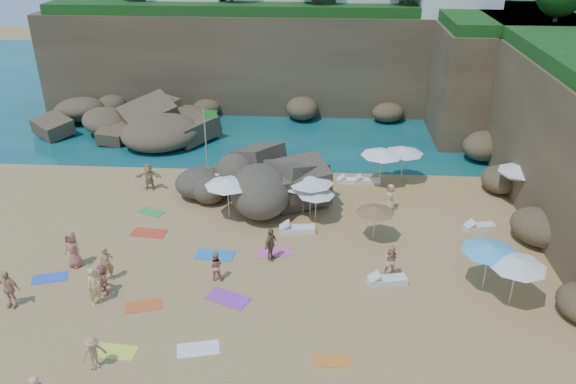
# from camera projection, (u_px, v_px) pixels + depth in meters

# --- Properties ---
(ground) EXTENTS (120.00, 120.00, 0.00)m
(ground) POSITION_uv_depth(u_px,v_px,m) (244.00, 253.00, 28.18)
(ground) COLOR tan
(ground) RESTS_ON ground
(seawater) EXTENTS (120.00, 120.00, 0.00)m
(seawater) POSITION_uv_depth(u_px,v_px,m) (286.00, 87.00, 54.94)
(seawater) COLOR #0C4751
(seawater) RESTS_ON ground
(cliff_back) EXTENTS (44.00, 8.00, 8.00)m
(cliff_back) POSITION_uv_depth(u_px,v_px,m) (305.00, 58.00, 48.58)
(cliff_back) COLOR brown
(cliff_back) RESTS_ON ground
(cliff_corner) EXTENTS (10.00, 12.00, 8.00)m
(cliff_corner) POSITION_uv_depth(u_px,v_px,m) (496.00, 76.00, 43.23)
(cliff_corner) COLOR brown
(cliff_corner) RESTS_ON ground
(rock_promontory) EXTENTS (12.00, 7.00, 2.00)m
(rock_promontory) POSITION_uv_depth(u_px,v_px,m) (131.00, 135.00, 43.10)
(rock_promontory) COLOR brown
(rock_promontory) RESTS_ON ground
(marina_masts) EXTENTS (3.10, 0.10, 6.00)m
(marina_masts) POSITION_uv_depth(u_px,v_px,m) (117.00, 53.00, 54.57)
(marina_masts) COLOR white
(marina_masts) RESTS_ON ground
(rock_outcrop) EXTENTS (7.66, 6.20, 2.79)m
(rock_outcrop) POSITION_uv_depth(u_px,v_px,m) (247.00, 195.00, 33.96)
(rock_outcrop) COLOR brown
(rock_outcrop) RESTS_ON ground
(flag_pole) EXTENTS (0.88, 0.09, 4.51)m
(flag_pole) POSITION_uv_depth(u_px,v_px,m) (207.00, 133.00, 35.25)
(flag_pole) COLOR silver
(flag_pole) RESTS_ON ground
(parasol_0) EXTENTS (2.54, 2.54, 2.40)m
(parasol_0) POSITION_uv_depth(u_px,v_px,m) (227.00, 182.00, 30.47)
(parasol_0) COLOR silver
(parasol_0) RESTS_ON ground
(parasol_1) EXTENTS (2.18, 2.18, 2.06)m
(parasol_1) POSITION_uv_depth(u_px,v_px,m) (303.00, 184.00, 31.01)
(parasol_1) COLOR silver
(parasol_1) RESTS_ON ground
(parasol_2) EXTENTS (2.57, 2.57, 2.43)m
(parasol_2) POSITION_uv_depth(u_px,v_px,m) (382.00, 152.00, 34.15)
(parasol_2) COLOR silver
(parasol_2) RESTS_ON ground
(parasol_3) EXTENTS (2.44, 2.44, 2.31)m
(parasol_3) POSITION_uv_depth(u_px,v_px,m) (404.00, 150.00, 34.72)
(parasol_3) COLOR silver
(parasol_3) RESTS_ON ground
(parasol_4) EXTENTS (2.15, 2.15, 2.04)m
(parasol_4) POSITION_uv_depth(u_px,v_px,m) (520.00, 172.00, 32.43)
(parasol_4) COLOR silver
(parasol_4) RESTS_ON ground
(parasol_5) EXTENTS (2.54, 2.54, 2.40)m
(parasol_5) POSITION_uv_depth(u_px,v_px,m) (311.00, 180.00, 30.73)
(parasol_5) COLOR silver
(parasol_5) RESTS_ON ground
(parasol_6) EXTENTS (2.04, 2.04, 1.93)m
(parasol_6) POSITION_uv_depth(u_px,v_px,m) (375.00, 210.00, 28.55)
(parasol_6) COLOR silver
(parasol_6) RESTS_ON ground
(parasol_8) EXTENTS (2.60, 2.60, 2.46)m
(parasol_8) POSITION_uv_depth(u_px,v_px,m) (521.00, 168.00, 31.95)
(parasol_8) COLOR silver
(parasol_8) RESTS_ON ground
(parasol_9) EXTENTS (2.06, 2.06, 1.94)m
(parasol_9) POSITION_uv_depth(u_px,v_px,m) (316.00, 192.00, 30.31)
(parasol_9) COLOR silver
(parasol_9) RESTS_ON ground
(parasol_10) EXTENTS (2.50, 2.50, 2.37)m
(parasol_10) POSITION_uv_depth(u_px,v_px,m) (490.00, 248.00, 24.57)
(parasol_10) COLOR silver
(parasol_10) RESTS_ON ground
(parasol_11) EXTENTS (2.46, 2.46, 2.32)m
(parasol_11) POSITION_uv_depth(u_px,v_px,m) (518.00, 262.00, 23.61)
(parasol_11) COLOR silver
(parasol_11) RESTS_ON ground
(lounger_0) EXTENTS (2.05, 1.58, 0.31)m
(lounger_0) POSITION_uv_depth(u_px,v_px,m) (275.00, 172.00, 36.55)
(lounger_0) COLOR white
(lounger_0) RESTS_ON ground
(lounger_1) EXTENTS (1.73, 0.68, 0.26)m
(lounger_1) POSITION_uv_depth(u_px,v_px,m) (367.00, 181.00, 35.41)
(lounger_1) COLOR silver
(lounger_1) RESTS_ON ground
(lounger_2) EXTENTS (1.69, 0.69, 0.26)m
(lounger_2) POSITION_uv_depth(u_px,v_px,m) (350.00, 181.00, 35.45)
(lounger_2) COLOR white
(lounger_2) RESTS_ON ground
(lounger_3) EXTENTS (1.97, 0.85, 0.30)m
(lounger_3) POSITION_uv_depth(u_px,v_px,m) (297.00, 229.00, 30.00)
(lounger_3) COLOR white
(lounger_3) RESTS_ON ground
(lounger_4) EXTENTS (1.74, 0.96, 0.26)m
(lounger_4) POSITION_uv_depth(u_px,v_px,m) (479.00, 227.00, 30.26)
(lounger_4) COLOR silver
(lounger_4) RESTS_ON ground
(lounger_5) EXTENTS (1.88, 0.96, 0.28)m
(lounger_5) POSITION_uv_depth(u_px,v_px,m) (387.00, 280.00, 25.86)
(lounger_5) COLOR silver
(lounger_5) RESTS_ON ground
(towel_0) EXTENTS (1.75, 1.27, 0.03)m
(towel_0) POSITION_uv_depth(u_px,v_px,m) (50.00, 278.00, 26.23)
(towel_0) COLOR blue
(towel_0) RESTS_ON ground
(towel_2) EXTENTS (1.76, 1.24, 0.03)m
(towel_2) POSITION_uv_depth(u_px,v_px,m) (144.00, 306.00, 24.38)
(towel_2) COLOR #DA5822
(towel_2) RESTS_ON ground
(towel_4) EXTENTS (1.70, 0.95, 0.03)m
(towel_4) POSITION_uv_depth(u_px,v_px,m) (115.00, 352.00, 21.84)
(towel_4) COLOR #DDE73C
(towel_4) RESTS_ON ground
(towel_5) EXTENTS (1.80, 1.19, 0.03)m
(towel_5) POSITION_uv_depth(u_px,v_px,m) (198.00, 349.00, 21.97)
(towel_5) COLOR white
(towel_5) RESTS_ON ground
(towel_6) EXTENTS (2.14, 1.64, 0.03)m
(towel_6) POSITION_uv_depth(u_px,v_px,m) (228.00, 298.00, 24.85)
(towel_6) COLOR purple
(towel_6) RESTS_ON ground
(towel_7) EXTENTS (1.91, 1.09, 0.03)m
(towel_7) POSITION_uv_depth(u_px,v_px,m) (149.00, 233.00, 29.91)
(towel_7) COLOR red
(towel_7) RESTS_ON ground
(towel_8) EXTENTS (1.97, 1.09, 0.03)m
(towel_8) POSITION_uv_depth(u_px,v_px,m) (215.00, 255.00, 27.98)
(towel_8) COLOR #2478C3
(towel_8) RESTS_ON ground
(towel_9) EXTENTS (1.90, 1.29, 0.03)m
(towel_9) POSITION_uv_depth(u_px,v_px,m) (274.00, 252.00, 28.21)
(towel_9) COLOR #D75399
(towel_9) RESTS_ON ground
(towel_10) EXTENTS (1.55, 0.85, 0.03)m
(towel_10) POSITION_uv_depth(u_px,v_px,m) (331.00, 361.00, 21.40)
(towel_10) COLOR orange
(towel_10) RESTS_ON ground
(towel_11) EXTENTS (1.67, 1.28, 0.03)m
(towel_11) POSITION_uv_depth(u_px,v_px,m) (152.00, 212.00, 31.99)
(towel_11) COLOR green
(towel_11) RESTS_ON ground
(person_stand_0) EXTENTS (0.76, 0.77, 1.80)m
(person_stand_0) POSITION_uv_depth(u_px,v_px,m) (95.00, 287.00, 24.15)
(person_stand_0) COLOR #DFBA75
(person_stand_0) RESTS_ON ground
(person_stand_1) EXTENTS (0.74, 0.58, 1.47)m
(person_stand_1) POSITION_uv_depth(u_px,v_px,m) (216.00, 266.00, 25.85)
(person_stand_1) COLOR tan
(person_stand_1) RESTS_ON ground
(person_stand_2) EXTENTS (1.05, 0.78, 1.50)m
(person_stand_2) POSITION_uv_depth(u_px,v_px,m) (217.00, 185.00, 33.47)
(person_stand_2) COLOR #D7B47A
(person_stand_2) RESTS_ON ground
(person_stand_3) EXTENTS (0.81, 1.09, 1.72)m
(person_stand_3) POSITION_uv_depth(u_px,v_px,m) (271.00, 244.00, 27.28)
(person_stand_3) COLOR #865D43
(person_stand_3) RESTS_ON ground
(person_stand_4) EXTENTS (0.84, 0.84, 1.58)m
(person_stand_4) POSITION_uv_depth(u_px,v_px,m) (390.00, 197.00, 31.97)
(person_stand_4) COLOR tan
(person_stand_4) RESTS_ON ground
(person_stand_5) EXTENTS (1.63, 0.59, 1.72)m
(person_stand_5) POSITION_uv_depth(u_px,v_px,m) (149.00, 177.00, 34.25)
(person_stand_5) COLOR tan
(person_stand_5) RESTS_ON ground
(person_lie_0) EXTENTS (1.60, 1.68, 0.38)m
(person_lie_0) POSITION_uv_depth(u_px,v_px,m) (96.00, 364.00, 20.99)
(person_lie_0) COLOR tan
(person_lie_0) RESTS_ON ground
(person_lie_1) EXTENTS (1.19, 1.86, 0.43)m
(person_lie_1) POSITION_uv_depth(u_px,v_px,m) (12.00, 302.00, 24.29)
(person_lie_1) COLOR tan
(person_lie_1) RESTS_ON ground
(person_lie_2) EXTENTS (1.46, 2.05, 0.50)m
(person_lie_2) POSITION_uv_depth(u_px,v_px,m) (75.00, 262.00, 27.03)
(person_lie_2) COLOR #A96354
(person_lie_2) RESTS_ON ground
(person_lie_3) EXTENTS (2.00, 1.99, 0.39)m
(person_lie_3) POSITION_uv_depth(u_px,v_px,m) (104.00, 290.00, 25.11)
(person_lie_3) COLOR tan
(person_lie_3) RESTS_ON ground
(person_lie_4) EXTENTS (1.26, 1.80, 0.41)m
(person_lie_4) POSITION_uv_depth(u_px,v_px,m) (109.00, 276.00, 26.04)
(person_lie_4) COLOR #A47552
(person_lie_4) RESTS_ON ground
(person_lie_5) EXTENTS (1.18, 1.80, 0.63)m
(person_lie_5) POSITION_uv_depth(u_px,v_px,m) (391.00, 272.00, 26.15)
(person_lie_5) COLOR tan
(person_lie_5) RESTS_ON ground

